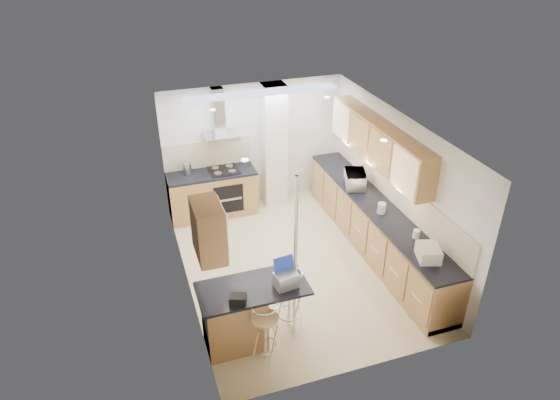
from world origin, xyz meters
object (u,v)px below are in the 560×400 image
object	(u,v)px
microwave	(355,180)
bar_stool_near	(265,332)
bar_stool_end	(289,299)
bread_bin	(428,253)
laptop	(286,280)

from	to	relation	value
microwave	bar_stool_near	xyz separation A→B (m)	(-2.49, -2.53, -0.59)
microwave	bar_stool_end	bearing A→B (deg)	154.31
microwave	bar_stool_end	xyz separation A→B (m)	(-1.98, -2.04, -0.58)
microwave	bread_bin	xyz separation A→B (m)	(0.03, -2.32, -0.04)
bar_stool_near	bread_bin	xyz separation A→B (m)	(2.52, 0.21, 0.55)
microwave	laptop	bearing A→B (deg)	155.53
bar_stool_near	microwave	bearing A→B (deg)	69.02
laptop	bar_stool_end	bearing A→B (deg)	52.10
laptop	microwave	bearing A→B (deg)	39.06
microwave	bar_stool_near	world-z (taller)	microwave
bread_bin	laptop	bearing A→B (deg)	-163.47
bar_stool_end	laptop	bearing A→B (deg)	-178.08
laptop	bar_stool_near	xyz separation A→B (m)	(-0.38, -0.25, -0.57)
microwave	bread_bin	size ratio (longest dim) A/B	1.38
laptop	bread_bin	bearing A→B (deg)	-9.20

